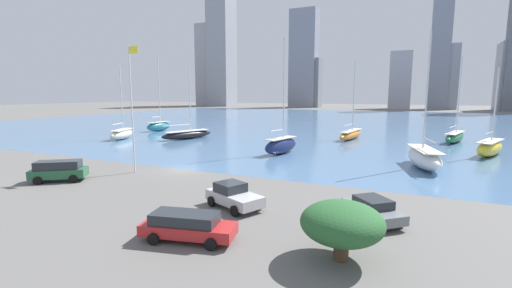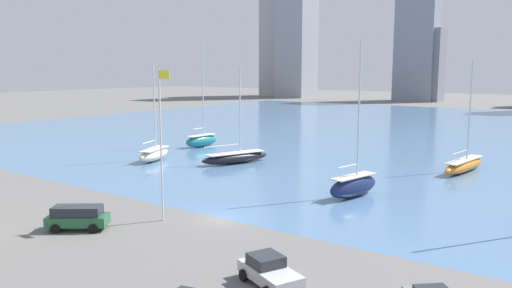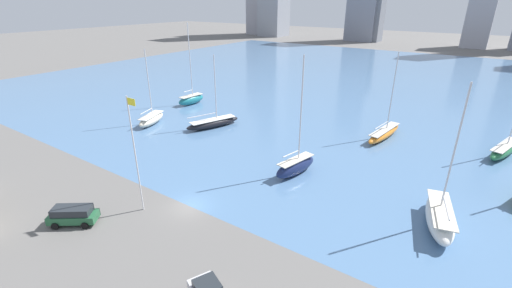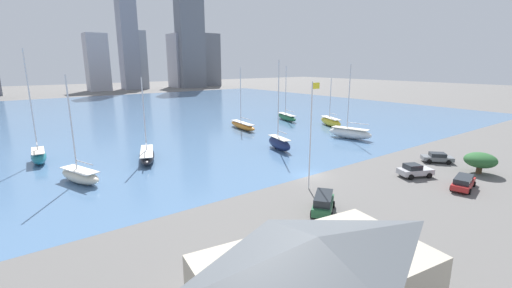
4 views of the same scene
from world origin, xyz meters
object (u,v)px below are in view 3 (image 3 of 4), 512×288
(sailboat_orange, at_px, (384,133))
(sailboat_white, at_px, (440,217))
(sailboat_navy, at_px, (296,166))
(sailboat_green, at_px, (505,149))
(sailboat_teal, at_px, (191,99))
(flag_pole, at_px, (135,152))
(sailboat_black, at_px, (213,123))
(parked_suv_green, at_px, (73,215))
(sailboat_cream, at_px, (151,119))

(sailboat_orange, relative_size, sailboat_white, 0.95)
(sailboat_navy, relative_size, sailboat_green, 1.08)
(sailboat_teal, relative_size, sailboat_white, 1.15)
(flag_pole, relative_size, sailboat_white, 0.87)
(sailboat_orange, height_order, sailboat_black, sailboat_orange)
(sailboat_navy, distance_m, sailboat_white, 17.23)
(sailboat_green, bearing_deg, parked_suv_green, -112.55)
(sailboat_navy, height_order, parked_suv_green, sailboat_navy)
(sailboat_green, bearing_deg, sailboat_navy, -118.50)
(sailboat_white, relative_size, parked_suv_green, 3.00)
(sailboat_black, bearing_deg, sailboat_orange, 45.14)
(sailboat_navy, height_order, sailboat_black, sailboat_navy)
(sailboat_teal, bearing_deg, sailboat_black, -27.28)
(flag_pole, xyz_separation_m, sailboat_teal, (-24.40, 32.39, -5.68))
(flag_pole, distance_m, sailboat_orange, 39.67)
(sailboat_white, height_order, sailboat_cream, sailboat_white)
(flag_pole, bearing_deg, sailboat_teal, 126.99)
(sailboat_navy, distance_m, sailboat_black, 21.96)
(sailboat_navy, bearing_deg, sailboat_orange, 85.39)
(sailboat_white, bearing_deg, sailboat_teal, 147.27)
(sailboat_green, height_order, parked_suv_green, sailboat_green)
(sailboat_orange, xyz_separation_m, sailboat_black, (-26.58, -11.94, -0.05))
(sailboat_orange, bearing_deg, sailboat_white, -54.45)
(sailboat_orange, distance_m, sailboat_navy, 20.37)
(sailboat_navy, height_order, sailboat_green, sailboat_navy)
(sailboat_navy, relative_size, sailboat_black, 1.21)
(sailboat_cream, xyz_separation_m, parked_suv_green, (17.51, -24.55, 0.06))
(sailboat_green, height_order, sailboat_cream, sailboat_green)
(sailboat_cream, bearing_deg, sailboat_teal, 83.66)
(sailboat_green, bearing_deg, sailboat_white, -85.86)
(sailboat_black, xyz_separation_m, sailboat_cream, (-10.39, -5.08, 0.14))
(sailboat_black, bearing_deg, sailboat_teal, 169.13)
(sailboat_navy, bearing_deg, flag_pole, -108.08)
(sailboat_black, bearing_deg, parked_suv_green, -55.54)
(sailboat_green, bearing_deg, sailboat_cream, -143.14)
(sailboat_orange, relative_size, sailboat_navy, 0.91)
(sailboat_teal, xyz_separation_m, sailboat_black, (13.49, -8.37, -0.32))
(sailboat_cream, bearing_deg, sailboat_white, -24.33)
(sailboat_black, relative_size, sailboat_white, 0.87)
(sailboat_teal, distance_m, sailboat_navy, 37.63)
(flag_pole, xyz_separation_m, parked_suv_green, (-3.79, -5.60, -5.80))
(parked_suv_green, bearing_deg, sailboat_teal, 172.22)
(sailboat_black, height_order, sailboat_cream, sailboat_cream)
(sailboat_white, height_order, parked_suv_green, sailboat_white)
(sailboat_teal, relative_size, sailboat_navy, 1.10)
(sailboat_cream, bearing_deg, sailboat_black, 6.73)
(sailboat_teal, height_order, sailboat_navy, sailboat_teal)
(sailboat_green, bearing_deg, sailboat_black, -144.51)
(sailboat_black, distance_m, parked_suv_green, 30.47)
(flag_pole, height_order, sailboat_teal, sailboat_teal)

